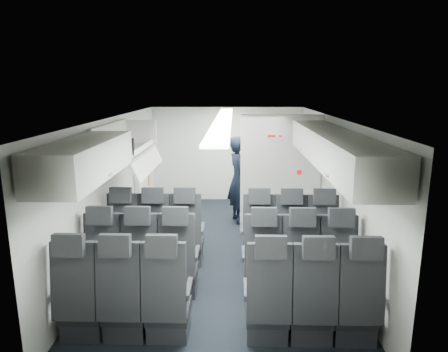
{
  "coord_description": "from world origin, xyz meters",
  "views": [
    {
      "loc": [
        0.17,
        -6.07,
        2.61
      ],
      "look_at": [
        0.0,
        0.4,
        1.15
      ],
      "focal_mm": 32.0,
      "sensor_mm": 36.0,
      "label": 1
    }
  ],
  "objects_px": {
    "seat_row_front": "(222,239)",
    "flight_attendant": "(238,180)",
    "galley_unit": "(269,162)",
    "boarding_door": "(142,172)",
    "seat_row_mid": "(220,266)",
    "seat_row_rear": "(217,304)",
    "carry_on_bag": "(119,149)"
  },
  "relations": [
    {
      "from": "seat_row_front",
      "to": "flight_attendant",
      "type": "relative_size",
      "value": 1.97
    },
    {
      "from": "galley_unit",
      "to": "boarding_door",
      "type": "xyz_separation_m",
      "value": [
        -2.59,
        -1.17,
        0.0
      ]
    },
    {
      "from": "seat_row_front",
      "to": "seat_row_mid",
      "type": "bearing_deg",
      "value": -90.0
    },
    {
      "from": "flight_attendant",
      "to": "boarding_door",
      "type": "bearing_deg",
      "value": 69.02
    },
    {
      "from": "seat_row_front",
      "to": "flight_attendant",
      "type": "distance_m",
      "value": 2.04
    },
    {
      "from": "seat_row_front",
      "to": "galley_unit",
      "type": "bearing_deg",
      "value": 73.72
    },
    {
      "from": "seat_row_mid",
      "to": "seat_row_rear",
      "type": "relative_size",
      "value": 1.0
    },
    {
      "from": "seat_row_front",
      "to": "galley_unit",
      "type": "distance_m",
      "value": 3.43
    },
    {
      "from": "seat_row_front",
      "to": "seat_row_rear",
      "type": "distance_m",
      "value": 1.8
    },
    {
      "from": "galley_unit",
      "to": "carry_on_bag",
      "type": "bearing_deg",
      "value": -124.72
    },
    {
      "from": "flight_attendant",
      "to": "carry_on_bag",
      "type": "relative_size",
      "value": 4.11
    },
    {
      "from": "boarding_door",
      "to": "carry_on_bag",
      "type": "relative_size",
      "value": 4.53
    },
    {
      "from": "flight_attendant",
      "to": "carry_on_bag",
      "type": "bearing_deg",
      "value": 124.29
    },
    {
      "from": "galley_unit",
      "to": "seat_row_mid",
      "type": "bearing_deg",
      "value": -102.88
    },
    {
      "from": "seat_row_rear",
      "to": "galley_unit",
      "type": "bearing_deg",
      "value": 79.35
    },
    {
      "from": "seat_row_mid",
      "to": "flight_attendant",
      "type": "bearing_deg",
      "value": 84.97
    },
    {
      "from": "seat_row_front",
      "to": "boarding_door",
      "type": "relative_size",
      "value": 1.79
    },
    {
      "from": "seat_row_mid",
      "to": "flight_attendant",
      "type": "xyz_separation_m",
      "value": [
        0.25,
        2.88,
        0.44
      ]
    },
    {
      "from": "seat_row_front",
      "to": "boarding_door",
      "type": "xyz_separation_m",
      "value": [
        -1.64,
        2.09,
        0.55
      ]
    },
    {
      "from": "seat_row_front",
      "to": "seat_row_rear",
      "type": "xyz_separation_m",
      "value": [
        0.0,
        -1.8,
        0.0
      ]
    },
    {
      "from": "seat_row_mid",
      "to": "galley_unit",
      "type": "distance_m",
      "value": 4.3
    },
    {
      "from": "boarding_door",
      "to": "flight_attendant",
      "type": "xyz_separation_m",
      "value": [
        1.89,
        -0.11,
        -0.11
      ]
    },
    {
      "from": "boarding_door",
      "to": "flight_attendant",
      "type": "distance_m",
      "value": 1.9
    },
    {
      "from": "seat_row_rear",
      "to": "boarding_door",
      "type": "xyz_separation_m",
      "value": [
        -1.64,
        3.89,
        0.55
      ]
    },
    {
      "from": "boarding_door",
      "to": "seat_row_rear",
      "type": "bearing_deg",
      "value": -67.13
    },
    {
      "from": "seat_row_front",
      "to": "seat_row_rear",
      "type": "relative_size",
      "value": 1.0
    },
    {
      "from": "seat_row_mid",
      "to": "boarding_door",
      "type": "distance_m",
      "value": 3.45
    },
    {
      "from": "galley_unit",
      "to": "seat_row_rear",
      "type": "bearing_deg",
      "value": -100.65
    },
    {
      "from": "flight_attendant",
      "to": "carry_on_bag",
      "type": "distance_m",
      "value": 2.87
    },
    {
      "from": "seat_row_front",
      "to": "carry_on_bag",
      "type": "distance_m",
      "value": 1.98
    },
    {
      "from": "galley_unit",
      "to": "boarding_door",
      "type": "height_order",
      "value": "galley_unit"
    },
    {
      "from": "seat_row_rear",
      "to": "galley_unit",
      "type": "relative_size",
      "value": 1.75
    }
  ]
}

